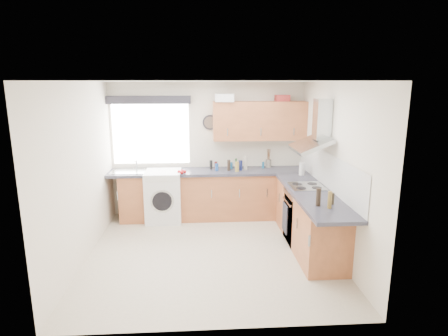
{
  "coord_description": "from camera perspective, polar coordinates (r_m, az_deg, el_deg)",
  "views": [
    {
      "loc": [
        -0.13,
        -5.18,
        2.48
      ],
      "look_at": [
        0.25,
        0.85,
        1.1
      ],
      "focal_mm": 30.0,
      "sensor_mm": 36.0,
      "label": 1
    }
  ],
  "objects": [
    {
      "name": "upper_cabinets",
      "position": [
        6.92,
        5.43,
        7.18
      ],
      "size": [
        1.7,
        0.35,
        0.7
      ],
      "primitive_type": "cube",
      "color": "#945230",
      "rests_on": "wall_back"
    },
    {
      "name": "extractor_hood",
      "position": [
        5.79,
        13.87,
        5.45
      ],
      "size": [
        0.52,
        0.78,
        0.66
      ],
      "primitive_type": null,
      "color": "#ACB3B8",
      "rests_on": "wall_right"
    },
    {
      "name": "washing_machine",
      "position": [
        6.92,
        -9.16,
        -4.25
      ],
      "size": [
        0.63,
        0.61,
        0.93
      ],
      "primitive_type": "cube",
      "rotation": [
        0.0,
        0.0,
        -0.0
      ],
      "color": "silver",
      "rests_on": "ground_plane"
    },
    {
      "name": "splashback",
      "position": [
        5.95,
        15.31,
        -0.22
      ],
      "size": [
        0.01,
        3.0,
        0.54
      ],
      "primitive_type": "cube",
      "color": "white",
      "rests_on": "wall_right"
    },
    {
      "name": "casserole",
      "position": [
        6.72,
        0.07,
        10.64
      ],
      "size": [
        0.34,
        0.25,
        0.14
      ],
      "primitive_type": "cube",
      "rotation": [
        0.0,
        0.0,
        -0.04
      ],
      "color": "silver",
      "rests_on": "upper_cabinets"
    },
    {
      "name": "jar_4",
      "position": [
        6.99,
        1.1,
        0.38
      ],
      "size": [
        0.06,
        0.06,
        0.12
      ],
      "primitive_type": "cylinder",
      "color": "#1A5480",
      "rests_on": "worktop_back"
    },
    {
      "name": "tomato_cluster",
      "position": [
        6.67,
        -6.43,
        -0.56
      ],
      "size": [
        0.14,
        0.14,
        0.06
      ],
      "primitive_type": null,
      "rotation": [
        0.0,
        0.0,
        0.09
      ],
      "color": "#B20F14",
      "rests_on": "worktop_back"
    },
    {
      "name": "kitchen_roll",
      "position": [
        6.64,
        11.78,
        -0.14
      ],
      "size": [
        0.1,
        0.1,
        0.21
      ],
      "primitive_type": "cylinder",
      "rotation": [
        0.0,
        0.0,
        -0.02
      ],
      "color": "silver",
      "rests_on": "worktop_right"
    },
    {
      "name": "jar_3",
      "position": [
        6.96,
        -1.99,
        0.52
      ],
      "size": [
        0.05,
        0.05,
        0.17
      ],
      "primitive_type": "cylinder",
      "color": "black",
      "rests_on": "worktop_back"
    },
    {
      "name": "jar_9",
      "position": [
        6.83,
        -1.12,
        0.13
      ],
      "size": [
        0.06,
        0.06,
        0.13
      ],
      "primitive_type": "cylinder",
      "color": "navy",
      "rests_on": "worktop_back"
    },
    {
      "name": "oven",
      "position": [
        6.08,
        12.28,
        -7.21
      ],
      "size": [
        0.56,
        0.58,
        0.85
      ],
      "primitive_type": "cube",
      "color": "black",
      "rests_on": "ground_plane"
    },
    {
      "name": "jar_8",
      "position": [
        6.77,
        1.99,
        0.22
      ],
      "size": [
        0.07,
        0.07,
        0.18
      ],
      "primitive_type": "cylinder",
      "color": "#A88739",
      "rests_on": "worktop_back"
    },
    {
      "name": "base_cab_back",
      "position": [
        7.0,
        -3.21,
        -4.19
      ],
      "size": [
        3.0,
        0.58,
        0.86
      ],
      "primitive_type": "cube",
      "color": "#945230",
      "rests_on": "ground_plane"
    },
    {
      "name": "ceiling",
      "position": [
        5.18,
        -2.22,
        13.07
      ],
      "size": [
        3.6,
        3.6,
        0.02
      ],
      "primitive_type": "cube",
      "color": "white",
      "rests_on": "wall_back"
    },
    {
      "name": "sink",
      "position": [
        6.96,
        -13.45,
        -0.19
      ],
      "size": [
        0.84,
        0.46,
        0.1
      ],
      "primitive_type": null,
      "color": "#ACB3B8",
      "rests_on": "worktop_back"
    },
    {
      "name": "jar_2",
      "position": [
        7.07,
        5.99,
        0.46
      ],
      "size": [
        0.05,
        0.05,
        0.12
      ],
      "primitive_type": "cylinder",
      "color": "#1C5F8A",
      "rests_on": "worktop_back"
    },
    {
      "name": "wall_right",
      "position": [
        5.66,
        16.42,
        -0.22
      ],
      "size": [
        0.02,
        3.6,
        2.5
      ],
      "primitive_type": "cube",
      "color": "silver",
      "rests_on": "ground_plane"
    },
    {
      "name": "base_cab_right",
      "position": [
        5.94,
        12.77,
        -7.65
      ],
      "size": [
        0.58,
        2.1,
        0.86
      ],
      "primitive_type": "cube",
      "color": "#945230",
      "rests_on": "ground_plane"
    },
    {
      "name": "ground_plane",
      "position": [
        5.75,
        -2.0,
        -12.72
      ],
      "size": [
        3.6,
        3.6,
        0.0
      ],
      "primitive_type": "plane",
      "color": "beige"
    },
    {
      "name": "jar_7",
      "position": [
        6.82,
        0.73,
        0.42
      ],
      "size": [
        0.06,
        0.06,
        0.2
      ],
      "primitive_type": "cylinder",
      "color": "black",
      "rests_on": "worktop_back"
    },
    {
      "name": "wall_front",
      "position": [
        3.6,
        -1.32,
        -7.15
      ],
      "size": [
        3.6,
        0.02,
        2.5
      ],
      "primitive_type": "cube",
      "color": "silver",
      "rests_on": "ground_plane"
    },
    {
      "name": "jar_1",
      "position": [
        6.87,
        2.53,
        0.42
      ],
      "size": [
        0.07,
        0.07,
        0.18
      ],
      "primitive_type": "cylinder",
      "color": "#161D4B",
      "rests_on": "worktop_back"
    },
    {
      "name": "storage_box",
      "position": [
        6.99,
        8.87,
        10.48
      ],
      "size": [
        0.25,
        0.21,
        0.11
      ],
      "primitive_type": "cube",
      "rotation": [
        0.0,
        0.0,
        0.03
      ],
      "color": "#A62F2D",
      "rests_on": "upper_cabinets"
    },
    {
      "name": "wall_left",
      "position": [
        5.58,
        -20.92,
        -0.74
      ],
      "size": [
        0.02,
        3.6,
        2.5
      ],
      "primitive_type": "cube",
      "color": "silver",
      "rests_on": "ground_plane"
    },
    {
      "name": "utensil_pot",
      "position": [
        7.16,
        6.78,
        0.7
      ],
      "size": [
        0.13,
        0.13,
        0.14
      ],
      "primitive_type": "cylinder",
      "rotation": [
        0.0,
        0.0,
        -0.26
      ],
      "color": "gray",
      "rests_on": "worktop_back"
    },
    {
      "name": "wall_clock",
      "position": [
        6.98,
        -2.13,
        6.94
      ],
      "size": [
        0.28,
        0.04,
        0.28
      ],
      "primitive_type": "cylinder",
      "rotation": [
        1.57,
        0.0,
        0.0
      ],
      "color": "black",
      "rests_on": "wall_back"
    },
    {
      "name": "hob_plate",
      "position": [
        5.93,
        12.51,
        -2.74
      ],
      "size": [
        0.52,
        0.52,
        0.01
      ],
      "primitive_type": "cube",
      "color": "#ACB3B8",
      "rests_on": "worktop_right"
    },
    {
      "name": "jar_5",
      "position": [
        7.0,
        -1.24,
        0.45
      ],
      "size": [
        0.05,
        0.05,
        0.13
      ],
      "primitive_type": "cylinder",
      "color": "#5B1413",
      "rests_on": "worktop_back"
    },
    {
      "name": "jar_0",
      "position": [
        7.04,
        1.84,
        0.73
      ],
      "size": [
        0.04,
        0.04,
        0.18
      ],
      "primitive_type": "cylinder",
      "color": "#1B4C21",
      "rests_on": "worktop_back"
    },
    {
      "name": "jar_6",
      "position": [
        6.89,
        3.29,
        0.75
      ],
      "size": [
        0.07,
        0.07,
        0.25
      ],
      "primitive_type": "cylinder",
      "color": "#A2978A",
      "rests_on": "worktop_back"
    },
    {
      "name": "bottle_0",
      "position": [
        5.16,
        16.2,
        -4.49
      ],
      "size": [
        0.05,
        0.05,
        0.15
      ],
      "primitive_type": "cylinder",
      "color": "#30281A",
      "rests_on": "worktop_right"
    },
    {
      "name": "base_cab_corner",
      "position": [
        7.18,
        9.7,
        -3.92
      ],
      "size": [
        0.6,
        0.6,
        0.86
      ],
      "primitive_type": "cube",
      "color": "#945230",
      "rests_on": "ground_plane"
    },
    {
      "name": "bottle_1",
      "position": [
        5.03,
        14.19,
        -4.31
      ],
      "size": [
        0.06,
        0.06,
        0.24
      ],
      "primitive_type": "cylinder",
      "color": "black",
      "rests_on": "worktop_right"
    },
    {
      "name": "window_blind",
      "position": [
        6.95,
        -11.4,
        10.15
      ],
      "size": [
        1.5,
        0.18,
        0.14
      ],
      "primitive_type": "cube",
      "color": "black",
      "rests_on": "wall_back"
    },
    {
      "name": "window",
      "position": [
        7.09,
        -11.07,
        5.1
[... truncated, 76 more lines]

